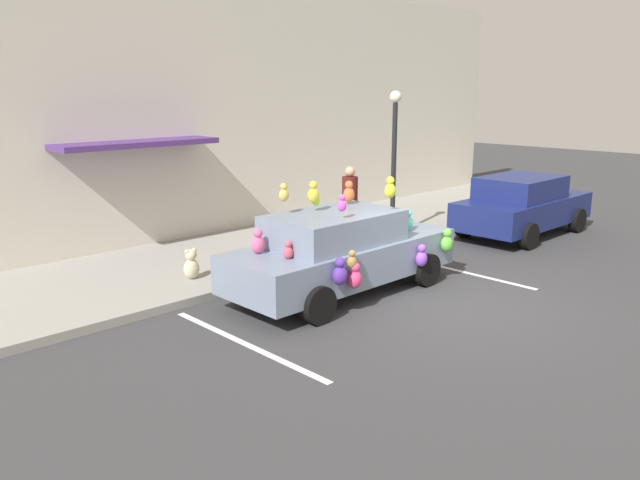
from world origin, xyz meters
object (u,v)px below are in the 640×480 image
parked_sedan_behind (522,205)px  pedestrian_near_shopfront (350,208)px  teddy_bear_on_sidewalk (191,265)px  plush_covered_car (341,251)px  street_lamp_post (394,148)px

parked_sedan_behind → pedestrian_near_shopfront: size_ratio=2.32×
pedestrian_near_shopfront → teddy_bear_on_sidewalk: bearing=177.5°
plush_covered_car → street_lamp_post: size_ratio=1.33×
parked_sedan_behind → street_lamp_post: street_lamp_post is taller
pedestrian_near_shopfront → parked_sedan_behind: bearing=-25.6°
plush_covered_car → teddy_bear_on_sidewalk: size_ratio=7.80×
parked_sedan_behind → teddy_bear_on_sidewalk: parked_sedan_behind is taller
parked_sedan_behind → teddy_bear_on_sidewalk: size_ratio=7.06×
plush_covered_car → parked_sedan_behind: size_ratio=1.11×
parked_sedan_behind → pedestrian_near_shopfront: pedestrian_near_shopfront is taller
teddy_bear_on_sidewalk → street_lamp_post: street_lamp_post is taller
street_lamp_post → pedestrian_near_shopfront: 1.84m
teddy_bear_on_sidewalk → parked_sedan_behind: bearing=-14.7°
teddy_bear_on_sidewalk → pedestrian_near_shopfront: 4.27m
plush_covered_car → teddy_bear_on_sidewalk: (-1.76, 2.28, -0.38)m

